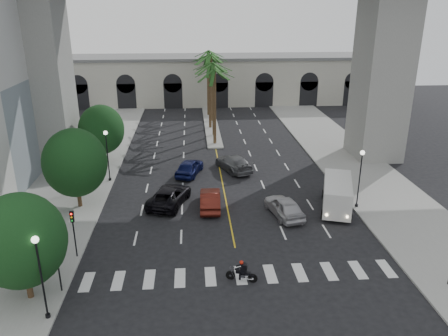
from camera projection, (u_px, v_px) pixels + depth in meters
The scene contains 27 objects.
ground at pixel (238, 263), 30.34m from camera, with size 140.00×140.00×0.00m, color black.
sidewalk_left at pixel (72, 186), 43.26m from camera, with size 8.00×100.00×0.15m, color gray.
sidewalk_right at pixel (366, 177), 45.43m from camera, with size 8.00×100.00×0.15m, color gray.
median at pixel (211, 124), 65.85m from camera, with size 2.00×24.00×0.20m, color gray.
pier_building at pixel (206, 79), 80.32m from camera, with size 71.00×10.50×8.50m.
palm_a at pixel (214, 73), 53.39m from camera, with size 3.20×3.20×10.30m.
palm_b at pixel (213, 67), 57.04m from camera, with size 3.20×3.20×10.60m.
palm_c at pixel (210, 67), 60.92m from camera, with size 3.20×3.20×10.10m.
palm_d at pixel (211, 58), 64.43m from camera, with size 3.20×3.20×10.90m.
palm_e at pixel (208, 58), 68.32m from camera, with size 3.20×3.20×10.40m.
palm_f at pixel (209, 54), 71.98m from camera, with size 3.20×3.20×10.70m.
street_tree_near at pixel (21, 241), 25.20m from camera, with size 5.20×5.20×6.89m.
street_tree_mid at pixel (75, 163), 37.30m from camera, with size 5.44×5.44×7.21m.
street_tree_far at pixel (101, 129), 48.63m from camera, with size 5.04×5.04×6.68m.
lamp_post_left_near at pixel (40, 271), 23.72m from camera, with size 0.40×0.40×5.35m.
lamp_post_left_far at pixel (107, 152), 43.37m from camera, with size 0.40×0.40×5.35m.
lamp_post_right at pixel (360, 174), 37.53m from camera, with size 0.40×0.40×5.35m.
traffic_signal_near at pixel (57, 257), 26.31m from camera, with size 0.25×0.18×3.65m.
traffic_signal_far at pixel (73, 226), 30.05m from camera, with size 0.25×0.18×3.65m.
motorcycle_rider at pixel (243, 272), 28.09m from camera, with size 2.02×0.80×1.50m.
car_a at pixel (284, 206), 36.93m from camera, with size 2.02×5.03×1.71m, color #A7A6AB.
car_b at pixel (210, 200), 38.35m from camera, with size 1.72×4.94×1.63m, color #501710.
car_c at pixel (169, 196), 39.09m from camera, with size 2.72×5.91×1.64m, color black.
car_d at pixel (234, 163), 47.32m from camera, with size 2.33×5.73×1.66m, color #56575B.
car_e at pixel (189, 167), 46.06m from camera, with size 1.99×4.95×1.69m, color #0F1547.
cargo_van at pixel (337, 194), 37.84m from camera, with size 4.05×6.60×2.64m.
pedestrian_b at pixel (20, 244), 30.83m from camera, with size 0.77×0.60×1.59m, color black.
Camera 1 is at (-2.99, -26.03, 16.68)m, focal length 35.00 mm.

